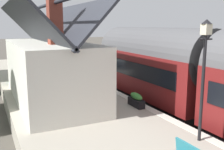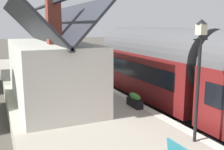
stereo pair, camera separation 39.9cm
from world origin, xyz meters
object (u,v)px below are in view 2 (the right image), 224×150
object	(u,v)px
station_building	(50,68)
planter_corner_building	(16,78)
lamp_post_platform	(199,58)
bench_mid_platform	(46,66)
planter_by_door	(135,100)
planter_edge_near	(23,69)
station_sign_board	(77,59)
bench_by_lamp	(41,61)

from	to	relation	value
station_building	planter_corner_building	world-z (taller)	station_building
planter_corner_building	lamp_post_platform	size ratio (longest dim) A/B	0.21
bench_mid_platform	planter_by_door	xyz separation A→B (m)	(-10.50, -1.98, -0.18)
planter_corner_building	planter_edge_near	world-z (taller)	planter_edge_near
lamp_post_platform	station_sign_board	distance (m)	12.47
planter_by_door	planter_edge_near	distance (m)	11.42
bench_by_lamp	station_building	bearing A→B (deg)	173.10
bench_by_lamp	station_sign_board	bearing A→B (deg)	-161.86
bench_mid_platform	planter_by_door	bearing A→B (deg)	-169.34
station_building	planter_by_door	size ratio (longest dim) A/B	8.51
planter_by_door	station_sign_board	distance (m)	8.53
station_building	planter_corner_building	distance (m)	5.12
station_building	planter_corner_building	size ratio (longest dim) A/B	10.87
bench_by_lamp	bench_mid_platform	world-z (taller)	same
bench_by_lamp	bench_mid_platform	xyz separation A→B (m)	(-3.29, 0.14, 0.00)
planter_edge_near	lamp_post_platform	size ratio (longest dim) A/B	0.19
bench_mid_platform	station_sign_board	size ratio (longest dim) A/B	0.90
planter_by_door	planter_edge_near	size ratio (longest dim) A/B	1.37
bench_mid_platform	lamp_post_platform	world-z (taller)	lamp_post_platform
station_sign_board	planter_edge_near	bearing A→B (deg)	56.46
planter_corner_building	planter_edge_near	bearing A→B (deg)	-13.59
station_building	planter_edge_near	xyz separation A→B (m)	(7.98, 0.47, -1.25)
station_building	planter_edge_near	distance (m)	8.09
planter_edge_near	planter_by_door	bearing A→B (deg)	-161.48
planter_by_door	bench_mid_platform	bearing A→B (deg)	10.66
lamp_post_platform	station_building	bearing A→B (deg)	24.84
lamp_post_platform	planter_by_door	bearing A→B (deg)	-0.47
planter_by_door	lamp_post_platform	size ratio (longest dim) A/B	0.26
lamp_post_platform	bench_by_lamp	bearing A→B (deg)	5.81
lamp_post_platform	station_sign_board	bearing A→B (deg)	0.27
planter_by_door	lamp_post_platform	xyz separation A→B (m)	(-3.91, 0.03, 2.32)
station_building	bench_by_lamp	distance (m)	11.08
station_building	station_sign_board	size ratio (longest dim) A/B	5.37
bench_by_lamp	planter_edge_near	world-z (taller)	bench_by_lamp
station_building	station_sign_board	xyz separation A→B (m)	(5.64, -3.07, -0.37)
planter_corner_building	station_sign_board	size ratio (longest dim) A/B	0.49
bench_mid_platform	station_building	bearing A→B (deg)	171.23
bench_mid_platform	planter_edge_near	world-z (taller)	bench_mid_platform
bench_by_lamp	planter_by_door	xyz separation A→B (m)	(-13.80, -1.83, -0.18)
planter_by_door	station_sign_board	size ratio (longest dim) A/B	0.63
bench_by_lamp	lamp_post_platform	size ratio (longest dim) A/B	0.38
bench_mid_platform	planter_edge_near	distance (m)	1.69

